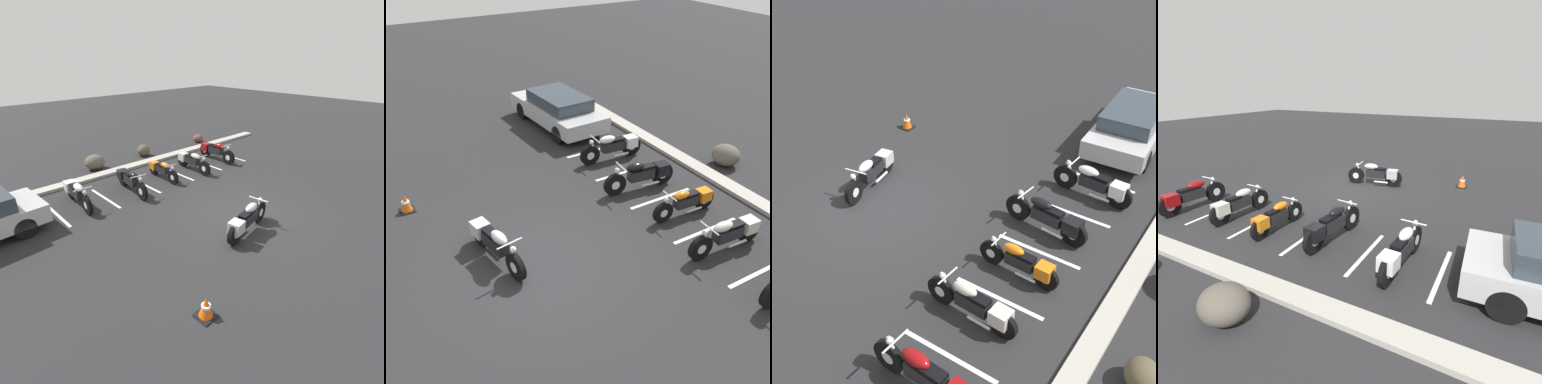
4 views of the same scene
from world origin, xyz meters
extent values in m
plane|color=#262628|center=(0.00, 0.00, 0.00)|extent=(60.00, 60.00, 0.00)
cylinder|color=black|center=(0.13, -0.57, 0.33)|extent=(0.68, 0.23, 0.67)
cylinder|color=silver|center=(0.13, -0.57, 0.33)|extent=(0.27, 0.17, 0.25)
cylinder|color=black|center=(-1.41, -0.83, 0.33)|extent=(0.68, 0.23, 0.67)
cylinder|color=silver|center=(-1.41, -0.83, 0.33)|extent=(0.27, 0.17, 0.25)
cube|color=black|center=(-0.69, -0.71, 0.48)|extent=(0.80, 0.40, 0.30)
ellipsoid|color=#B7B7BC|center=(-0.49, -0.68, 0.76)|extent=(0.60, 0.35, 0.24)
cube|color=black|center=(-0.86, -0.74, 0.69)|extent=(0.48, 0.31, 0.08)
cube|color=#B7B7BC|center=(-1.36, -0.82, 0.52)|extent=(0.46, 0.42, 0.34)
cylinder|color=silver|center=(0.01, -0.59, 0.60)|extent=(0.27, 0.10, 0.54)
cylinder|color=silver|center=(-0.05, -0.60, 0.86)|extent=(0.14, 0.62, 0.04)
sphere|color=silver|center=(0.08, -0.58, 0.78)|extent=(0.14, 0.14, 0.14)
cylinder|color=silver|center=(-0.96, -0.61, 0.18)|extent=(0.56, 0.16, 0.07)
cylinder|color=black|center=(-3.61, 3.65, 0.33)|extent=(0.17, 0.67, 0.67)
cylinder|color=silver|center=(-3.61, 3.65, 0.33)|extent=(0.14, 0.26, 0.25)
cylinder|color=black|center=(-3.50, 5.21, 0.33)|extent=(0.17, 0.67, 0.67)
cylinder|color=silver|center=(-3.50, 5.21, 0.33)|extent=(0.14, 0.26, 0.25)
cube|color=black|center=(-3.55, 4.48, 0.48)|extent=(0.33, 0.78, 0.30)
ellipsoid|color=white|center=(-3.57, 4.28, 0.76)|extent=(0.30, 0.58, 0.24)
cube|color=black|center=(-3.54, 4.65, 0.69)|extent=(0.27, 0.46, 0.08)
cube|color=white|center=(-3.51, 5.16, 0.51)|extent=(0.39, 0.43, 0.34)
cylinder|color=silver|center=(-3.60, 3.77, 0.60)|extent=(0.08, 0.27, 0.54)
cylinder|color=silver|center=(-3.60, 3.83, 0.86)|extent=(0.63, 0.08, 0.04)
sphere|color=silver|center=(-3.60, 3.70, 0.78)|extent=(0.14, 0.14, 0.14)
cylinder|color=silver|center=(-3.39, 4.72, 0.18)|extent=(0.11, 0.56, 0.07)
cylinder|color=black|center=(-1.67, 3.29, 0.34)|extent=(0.20, 0.69, 0.68)
cylinder|color=silver|center=(-1.67, 3.29, 0.34)|extent=(0.16, 0.27, 0.26)
cylinder|color=black|center=(-1.48, 4.86, 0.34)|extent=(0.20, 0.69, 0.68)
cylinder|color=silver|center=(-1.48, 4.86, 0.34)|extent=(0.16, 0.27, 0.26)
cube|color=black|center=(-1.57, 4.12, 0.49)|extent=(0.37, 0.81, 0.31)
ellipsoid|color=black|center=(-1.59, 3.92, 0.77)|extent=(0.33, 0.60, 0.25)
cube|color=black|center=(-1.55, 4.30, 0.70)|extent=(0.30, 0.48, 0.08)
cube|color=black|center=(-1.49, 4.81, 0.52)|extent=(0.41, 0.45, 0.35)
cylinder|color=silver|center=(-1.65, 3.41, 0.60)|extent=(0.09, 0.27, 0.55)
cylinder|color=silver|center=(-1.64, 3.47, 0.87)|extent=(0.63, 0.11, 0.04)
sphere|color=silver|center=(-1.66, 3.34, 0.79)|extent=(0.14, 0.14, 0.14)
cylinder|color=silver|center=(-1.40, 4.36, 0.19)|extent=(0.14, 0.57, 0.07)
cylinder|color=black|center=(0.09, 3.59, 0.29)|extent=(0.13, 0.59, 0.59)
cylinder|color=silver|center=(0.09, 3.59, 0.29)|extent=(0.12, 0.23, 0.22)
cylinder|color=black|center=(0.15, 4.97, 0.29)|extent=(0.13, 0.59, 0.59)
cylinder|color=silver|center=(0.15, 4.97, 0.29)|extent=(0.12, 0.23, 0.22)
cube|color=black|center=(0.12, 4.33, 0.43)|extent=(0.28, 0.69, 0.27)
ellipsoid|color=orange|center=(0.11, 4.15, 0.67)|extent=(0.25, 0.51, 0.21)
cube|color=black|center=(0.13, 4.48, 0.61)|extent=(0.23, 0.40, 0.07)
cube|color=orange|center=(0.15, 4.93, 0.45)|extent=(0.34, 0.37, 0.30)
cylinder|color=silver|center=(0.09, 3.70, 0.53)|extent=(0.06, 0.24, 0.47)
cylinder|color=silver|center=(0.09, 3.75, 0.76)|extent=(0.55, 0.06, 0.03)
sphere|color=silver|center=(0.09, 3.64, 0.69)|extent=(0.12, 0.12, 0.12)
cylinder|color=silver|center=(0.25, 4.54, 0.16)|extent=(0.08, 0.49, 0.06)
cylinder|color=black|center=(1.69, 3.36, 0.32)|extent=(0.15, 0.65, 0.64)
cylinder|color=silver|center=(1.69, 3.36, 0.32)|extent=(0.14, 0.25, 0.24)
cylinder|color=black|center=(1.78, 4.87, 0.32)|extent=(0.15, 0.65, 0.64)
cylinder|color=silver|center=(1.78, 4.87, 0.32)|extent=(0.14, 0.25, 0.24)
cube|color=black|center=(1.74, 4.17, 0.47)|extent=(0.31, 0.76, 0.29)
ellipsoid|color=beige|center=(1.73, 3.97, 0.73)|extent=(0.28, 0.56, 0.23)
cube|color=black|center=(1.75, 4.33, 0.66)|extent=(0.26, 0.44, 0.08)
cube|color=beige|center=(1.77, 4.83, 0.50)|extent=(0.37, 0.41, 0.33)
cylinder|color=silver|center=(1.70, 3.48, 0.58)|extent=(0.07, 0.26, 0.52)
cylinder|color=silver|center=(1.70, 3.54, 0.83)|extent=(0.61, 0.07, 0.04)
sphere|color=silver|center=(1.70, 3.41, 0.75)|extent=(0.14, 0.14, 0.14)
cylinder|color=silver|center=(1.89, 4.40, 0.18)|extent=(0.10, 0.54, 0.07)
cylinder|color=black|center=(-8.31, 3.44, 0.32)|extent=(0.65, 0.25, 0.64)
cylinder|color=black|center=(-8.39, 5.02, 0.32)|extent=(0.65, 0.25, 0.64)
cylinder|color=black|center=(-5.56, 3.57, 0.32)|extent=(0.65, 0.25, 0.64)
cylinder|color=black|center=(-5.64, 5.15, 0.32)|extent=(0.65, 0.25, 0.64)
cube|color=#B2B2B7|center=(-6.98, 4.30, 0.56)|extent=(4.38, 2.01, 0.55)
cube|color=#2D3842|center=(-6.83, 4.30, 1.06)|extent=(2.48, 1.63, 0.45)
cube|color=#A8A399|center=(0.00, 6.44, 0.06)|extent=(18.00, 0.50, 0.12)
ellipsoid|color=#554F45|center=(-1.40, 7.41, 0.34)|extent=(0.97, 0.89, 0.68)
cube|color=black|center=(-3.86, -2.06, 0.01)|extent=(0.40, 0.40, 0.03)
cone|color=#EA590F|center=(-3.86, -2.06, 0.25)|extent=(0.32, 0.32, 0.50)
cylinder|color=white|center=(-3.86, -2.06, 0.28)|extent=(0.20, 0.20, 0.06)
cube|color=white|center=(-4.40, 4.31, 0.00)|extent=(0.10, 2.10, 0.00)
cube|color=white|center=(-2.62, 4.31, 0.00)|extent=(0.10, 2.10, 0.00)
cube|color=white|center=(-0.83, 4.31, 0.00)|extent=(0.10, 2.10, 0.00)
cube|color=white|center=(0.96, 4.31, 0.00)|extent=(0.10, 2.10, 0.00)
cube|color=white|center=(2.74, 4.31, 0.00)|extent=(0.10, 2.10, 0.00)
camera|label=1|loc=(-7.17, -5.11, 4.95)|focal=28.00mm
camera|label=2|loc=(7.28, -3.21, 6.84)|focal=42.00mm
camera|label=3|loc=(7.92, 8.13, 8.26)|focal=50.00mm
camera|label=4|loc=(-5.25, 10.08, 3.85)|focal=28.00mm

